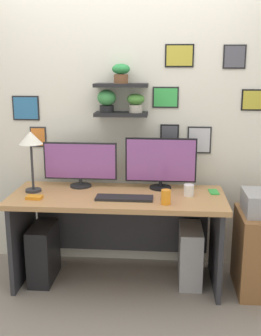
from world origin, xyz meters
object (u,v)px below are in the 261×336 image
desk_lamp (31,143)px  coffee_mug (189,190)px  monitor_left (80,163)px  monitor_right (161,162)px  computer_mouse (165,197)px  cell_phone (214,192)px  computer_tower_left (44,253)px  desk (118,217)px  water_cup (166,197)px  keyboard (124,198)px  computer_tower_right (190,255)px  scissors_tray (34,197)px

desk_lamp → coffee_mug: size_ratio=5.50×
monitor_left → monitor_right: (0.67, 0.00, 0.02)m
computer_mouse → cell_phone: computer_mouse is taller
computer_tower_left → coffee_mug: bearing=2.1°
desk → monitor_right: (0.34, 0.16, 0.43)m
desk → computer_tower_left: desk is taller
coffee_mug → water_cup: bearing=-128.9°
keyboard → computer_mouse: bearing=5.5°
keyboard → cell_phone: bearing=18.6°
monitor_left → computer_mouse: monitor_left is taller
cell_phone → computer_tower_left: bearing=-178.3°
coffee_mug → computer_tower_right: (0.03, 0.02, -0.56)m
monitor_right → computer_mouse: 0.36m
scissors_tray → keyboard: bearing=3.8°
cell_phone → coffee_mug: 0.24m
keyboard → monitor_right: bearing=50.0°
coffee_mug → cell_phone: bearing=27.0°
monitor_right → computer_tower_right: size_ratio=1.23×
scissors_tray → monitor_left: bearing=51.9°
cell_phone → water_cup: water_cup is taller
scissors_tray → computer_tower_left: 0.54m
monitor_right → scissors_tray: size_ratio=4.88×
cell_phone → monitor_right: bearing=164.3°
monitor_right → cell_phone: 0.49m
monitor_right → keyboard: size_ratio=1.33×
computer_tower_left → computer_tower_right: (1.21, 0.06, -0.00)m
monitor_right → computer_tower_right: 0.80m
coffee_mug → computer_tower_left: bearing=-177.9°
scissors_tray → computer_tower_left: scissors_tray is taller
coffee_mug → computer_tower_right: 0.56m
monitor_right → computer_tower_left: monitor_right is taller
cell_phone → computer_tower_left: cell_phone is taller
computer_mouse → scissors_tray: size_ratio=0.75×
scissors_tray → computer_tower_right: scissors_tray is taller
monitor_left → coffee_mug: monitor_left is taller
coffee_mug → monitor_right: bearing=139.6°
computer_mouse → monitor_right: bearing=97.3°
monitor_left → scissors_tray: bearing=-128.1°
computer_mouse → water_cup: bearing=-86.0°
computer_mouse → computer_tower_right: (0.22, 0.12, -0.53)m
desk → monitor_left: (-0.34, 0.16, 0.41)m
water_cup → computer_tower_right: size_ratio=0.23×
monitor_left → keyboard: 0.55m
keyboard → desk_lamp: (-0.76, 0.14, 0.39)m
monitor_right → coffee_mug: bearing=-40.4°
water_cup → coffee_mug: bearing=51.1°
coffee_mug → computer_tower_left: 1.31m
monitor_left → computer_tower_right: size_ratio=1.30×
desk → computer_tower_right: bearing=-1.2°
computer_tower_left → computer_tower_right: bearing=2.9°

